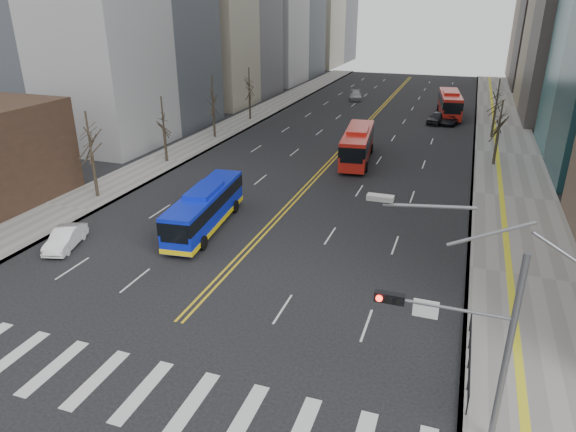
{
  "coord_description": "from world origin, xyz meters",
  "views": [
    {
      "loc": [
        12.79,
        -14.32,
        15.41
      ],
      "look_at": [
        3.46,
        12.43,
        3.56
      ],
      "focal_mm": 32.0,
      "sensor_mm": 36.0,
      "label": 1
    }
  ],
  "objects": [
    {
      "name": "car_dark_mid",
      "position": [
        9.1,
        58.22,
        0.79
      ],
      "size": [
        2.95,
        4.97,
        1.59
      ],
      "primitive_type": "imported",
      "rotation": [
        0.0,
        0.0,
        -0.25
      ],
      "color": "black",
      "rests_on": "ground"
    },
    {
      "name": "sidewalk_left",
      "position": [
        -16.5,
        45.0,
        0.07
      ],
      "size": [
        5.0,
        130.0,
        0.15
      ],
      "primitive_type": "cube",
      "color": "gray",
      "rests_on": "ground"
    },
    {
      "name": "centerline",
      "position": [
        0.0,
        55.0,
        0.01
      ],
      "size": [
        0.55,
        100.0,
        0.01
      ],
      "color": "gold",
      "rests_on": "ground"
    },
    {
      "name": "ground",
      "position": [
        0.0,
        0.0,
        0.0
      ],
      "size": [
        220.0,
        220.0,
        0.0
      ],
      "primitive_type": "plane",
      "color": "black"
    },
    {
      "name": "street_trees",
      "position": [
        -7.18,
        34.55,
        4.87
      ],
      "size": [
        35.2,
        47.2,
        7.6
      ],
      "color": "#2D251B",
      "rests_on": "ground"
    },
    {
      "name": "pedestrian_railing",
      "position": [
        14.3,
        6.0,
        0.82
      ],
      "size": [
        0.06,
        6.06,
        1.02
      ],
      "color": "black",
      "rests_on": "sidewalk_right"
    },
    {
      "name": "car_white",
      "position": [
        -11.72,
        10.28,
        0.68
      ],
      "size": [
        2.53,
        4.37,
        1.36
      ],
      "primitive_type": "imported",
      "rotation": [
        0.0,
        0.0,
        0.28
      ],
      "color": "white",
      "rests_on": "ground"
    },
    {
      "name": "crosswalk",
      "position": [
        0.0,
        0.0,
        0.01
      ],
      "size": [
        26.7,
        4.0,
        0.01
      ],
      "color": "silver",
      "rests_on": "ground"
    },
    {
      "name": "car_silver",
      "position": [
        -5.45,
        72.92,
        0.71
      ],
      "size": [
        3.06,
        5.24,
        1.43
      ],
      "primitive_type": "imported",
      "rotation": [
        0.0,
        0.0,
        0.23
      ],
      "color": "#9E9EA3",
      "rests_on": "ground"
    },
    {
      "name": "car_dark_far",
      "position": [
        10.85,
        58.09,
        0.6
      ],
      "size": [
        3.06,
        4.68,
        1.2
      ],
      "primitive_type": "imported",
      "rotation": [
        0.0,
        0.0,
        -0.27
      ],
      "color": "black",
      "rests_on": "ground"
    },
    {
      "name": "blue_bus",
      "position": [
        -4.26,
        16.3,
        1.64
      ],
      "size": [
        3.42,
        10.82,
        3.13
      ],
      "color": "#0D21CD",
      "rests_on": "ground"
    },
    {
      "name": "red_bus_near",
      "position": [
        2.53,
        36.91,
        1.95
      ],
      "size": [
        3.78,
        11.27,
        3.51
      ],
      "color": "red",
      "rests_on": "ground"
    },
    {
      "name": "red_bus_far",
      "position": [
        10.31,
        63.75,
        2.02
      ],
      "size": [
        4.0,
        11.68,
        3.62
      ],
      "color": "red",
      "rests_on": "ground"
    },
    {
      "name": "sidewalk_right",
      "position": [
        17.5,
        45.0,
        0.07
      ],
      "size": [
        7.0,
        130.0,
        0.15
      ],
      "primitive_type": "cube",
      "color": "gray",
      "rests_on": "ground"
    },
    {
      "name": "signal_mast",
      "position": [
        13.77,
        2.0,
        4.86
      ],
      "size": [
        5.37,
        0.37,
        9.39
      ],
      "color": "slate",
      "rests_on": "ground"
    }
  ]
}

